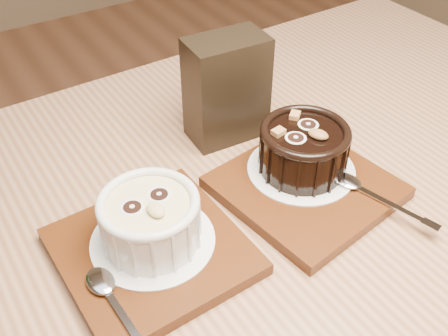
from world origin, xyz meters
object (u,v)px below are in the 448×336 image
object	(u,v)px
condiment_stand	(226,89)
table	(255,281)
ramekin_white	(150,218)
tray_right	(306,187)
ramekin_dark	(304,147)
tray_left	(152,251)

from	to	relation	value
condiment_stand	table	bearing A→B (deg)	-111.46
table	condiment_stand	world-z (taller)	condiment_stand
table	ramekin_white	xyz separation A→B (m)	(-0.11, 0.03, 0.14)
condiment_stand	ramekin_white	bearing A→B (deg)	-142.59
ramekin_white	tray_right	xyz separation A→B (m)	(0.19, -0.01, -0.04)
ramekin_dark	condiment_stand	bearing A→B (deg)	77.15
table	ramekin_white	size ratio (longest dim) A/B	11.85
table	tray_left	distance (m)	0.15
ramekin_white	condiment_stand	xyz separation A→B (m)	(0.18, 0.14, 0.02)
table	ramekin_dark	bearing A→B (deg)	24.54
table	ramekin_dark	size ratio (longest dim) A/B	11.54
table	tray_right	bearing A→B (deg)	13.74
tray_left	ramekin_dark	bearing A→B (deg)	3.62
ramekin_white	condiment_stand	world-z (taller)	condiment_stand
ramekin_dark	table	bearing A→B (deg)	-179.45
ramekin_dark	condiment_stand	size ratio (longest dim) A/B	0.75
ramekin_dark	tray_left	bearing A→B (deg)	159.63
table	ramekin_dark	distance (m)	0.17
table	tray_left	xyz separation A→B (m)	(-0.12, 0.03, 0.10)
ramekin_white	ramekin_dark	distance (m)	0.20
tray_left	tray_right	bearing A→B (deg)	-2.54
table	tray_right	world-z (taller)	tray_right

